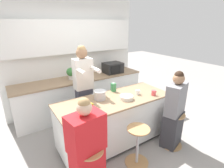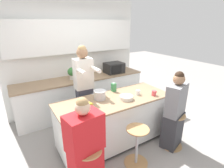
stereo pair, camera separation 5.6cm
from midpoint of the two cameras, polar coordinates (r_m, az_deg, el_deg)
The scene contains 17 objects.
ground_plane at distance 3.51m, azimuth 1.22°, elevation -18.12°, with size 16.00×16.00×0.00m, color gray.
wall_back at distance 4.40m, azimuth -11.56°, elevation 11.32°, with size 3.36×0.22×2.70m.
back_counter at distance 4.40m, azimuth -9.09°, elevation -3.43°, with size 3.12×0.67×0.89m.
kitchen_island at distance 3.25m, azimuth 1.28°, elevation -11.88°, with size 2.05×0.81×0.88m.
bar_stool_center at distance 2.90m, azimuth 8.69°, elevation -19.31°, with size 0.38×0.38×0.64m.
bar_stool_rightmost at distance 3.40m, azimuth 19.80°, elevation -13.93°, with size 0.38×0.38×0.64m.
person_cooking at distance 3.43m, azimuth -8.55°, elevation -1.97°, with size 0.36×0.55×1.76m.
person_wrapped_blanket at distance 2.36m, azimuth -8.02°, elevation -20.46°, with size 0.48×0.35×1.35m.
person_seated_near at distance 3.26m, azimuth 20.13°, elevation -9.23°, with size 0.49×0.37×1.41m.
cooking_pot at distance 3.01m, azimuth -3.48°, elevation -3.58°, with size 0.30×0.21×0.16m.
fruit_bowl at distance 3.03m, azimuth 5.26°, elevation -4.43°, with size 0.23×0.23×0.07m.
coffee_cup_near at distance 3.25m, azimuth 8.91°, elevation -2.73°, with size 0.11×0.08×0.09m.
coffee_cup_far at distance 3.26m, azimuth 14.01°, elevation -2.90°, with size 0.11×0.08×0.09m.
banana_bunch at distance 2.83m, azimuth -7.33°, elevation -6.44°, with size 0.19×0.13×0.06m.
juice_carton at distance 3.35m, azimuth 1.03°, elevation -1.08°, with size 0.08×0.08×0.18m.
microwave at distance 4.58m, azimuth 1.02°, elevation 5.32°, with size 0.47×0.38×0.27m.
potted_plant at distance 4.12m, azimuth -12.60°, elevation 3.65°, with size 0.20×0.20×0.28m.
Camera 2 is at (-1.51, -2.33, 2.14)m, focal length 28.00 mm.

